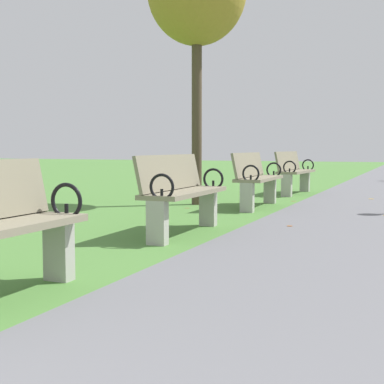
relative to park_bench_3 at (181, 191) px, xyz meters
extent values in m
cube|color=#A8A59E|center=(0.05, -2.36, -0.26)|extent=(0.20, 0.12, 0.45)
torus|color=black|center=(0.11, -2.34, 0.10)|extent=(0.27, 0.03, 0.27)
cylinder|color=black|center=(0.11, -2.34, 0.02)|extent=(0.03, 0.03, 0.12)
cube|color=gray|center=(0.05, 0.00, -0.01)|extent=(0.46, 1.61, 0.05)
cube|color=gray|center=(-0.14, 0.00, 0.21)|extent=(0.14, 1.60, 0.40)
cube|color=#A8A59E|center=(0.06, -0.74, -0.26)|extent=(0.20, 0.12, 0.45)
cube|color=#A8A59E|center=(0.04, 0.74, -0.26)|extent=(0.20, 0.12, 0.45)
torus|color=black|center=(0.12, -0.76, 0.10)|extent=(0.27, 0.03, 0.27)
cylinder|color=black|center=(0.12, -0.76, 0.02)|extent=(0.03, 0.03, 0.12)
torus|color=black|center=(0.10, 0.76, 0.10)|extent=(0.27, 0.03, 0.27)
cylinder|color=black|center=(0.10, 0.76, 0.02)|extent=(0.03, 0.03, 0.12)
cube|color=gray|center=(0.05, 3.06, -0.01)|extent=(0.48, 1.61, 0.05)
cube|color=gray|center=(-0.14, 3.06, 0.21)|extent=(0.16, 1.60, 0.40)
cube|color=#A8A59E|center=(0.07, 2.32, -0.26)|extent=(0.20, 0.12, 0.45)
cube|color=#A8A59E|center=(0.04, 3.80, -0.26)|extent=(0.20, 0.12, 0.45)
torus|color=black|center=(0.13, 2.30, 0.10)|extent=(0.27, 0.04, 0.27)
cylinder|color=black|center=(0.13, 2.30, 0.02)|extent=(0.03, 0.03, 0.12)
torus|color=black|center=(0.10, 3.82, 0.10)|extent=(0.27, 0.04, 0.27)
cylinder|color=black|center=(0.10, 3.82, 0.02)|extent=(0.03, 0.03, 0.12)
cube|color=gray|center=(0.05, 5.92, -0.01)|extent=(0.52, 1.62, 0.05)
cube|color=gray|center=(-0.14, 5.93, 0.21)|extent=(0.20, 1.60, 0.40)
cube|color=#A8A59E|center=(0.02, 5.18, -0.26)|extent=(0.21, 0.13, 0.45)
cube|color=#A8A59E|center=(0.09, 6.66, -0.26)|extent=(0.21, 0.13, 0.45)
torus|color=black|center=(0.08, 5.16, 0.10)|extent=(0.27, 0.04, 0.27)
cylinder|color=black|center=(0.08, 5.16, 0.02)|extent=(0.03, 0.03, 0.12)
torus|color=black|center=(0.15, 6.68, 0.10)|extent=(0.27, 0.04, 0.27)
cylinder|color=black|center=(0.15, 6.68, 0.02)|extent=(0.03, 0.03, 0.12)
cylinder|color=#4C3D2D|center=(-1.08, 3.12, 1.04)|extent=(0.17, 0.17, 3.04)
cylinder|color=gold|center=(1.64, 5.10, -0.46)|extent=(0.13, 0.13, 0.00)
cylinder|color=brown|center=(0.35, 4.32, -0.48)|extent=(0.14, 0.14, 0.00)
cylinder|color=brown|center=(-1.00, 2.49, -0.48)|extent=(0.12, 0.12, 0.00)
cylinder|color=brown|center=(-1.63, 5.55, -0.48)|extent=(0.11, 0.11, 0.00)
cylinder|color=brown|center=(-0.45, 2.30, -0.48)|extent=(0.13, 0.13, 0.00)
cylinder|color=#BC842D|center=(-0.63, -1.25, -0.48)|extent=(0.08, 0.08, 0.00)
cylinder|color=#93511E|center=(1.03, 0.95, -0.46)|extent=(0.09, 0.09, 0.00)
cylinder|color=gold|center=(-0.27, 0.16, -0.48)|extent=(0.10, 0.10, 0.00)
camera|label=1|loc=(2.51, -5.69, 0.49)|focal=51.65mm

